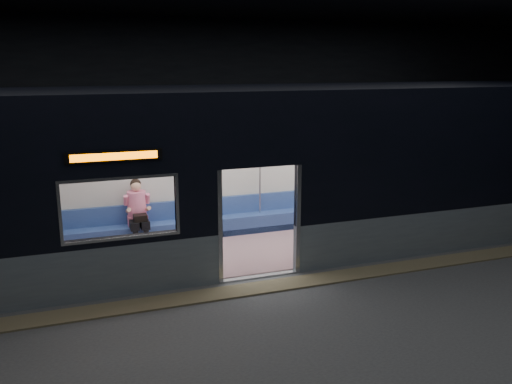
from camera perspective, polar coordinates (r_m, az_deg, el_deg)
station_floor at (r=9.13m, az=2.66°, el=-11.31°), size 24.00×14.00×0.01m
station_envelope at (r=8.29m, az=2.94°, el=12.38°), size 24.00×14.00×5.00m
tactile_strip at (r=9.59m, az=1.40°, el=-9.91°), size 22.80×0.50×0.03m
metro_car at (r=10.86m, az=-2.33°, el=2.99°), size 18.00×3.04×3.35m
passenger at (r=11.68m, az=-12.37°, el=-1.76°), size 0.46×0.74×1.41m
handbag at (r=11.49m, az=-12.08°, el=-2.67°), size 0.28×0.25×0.14m
transit_map at (r=13.90m, az=12.98°, el=3.26°), size 0.88×0.03×0.57m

